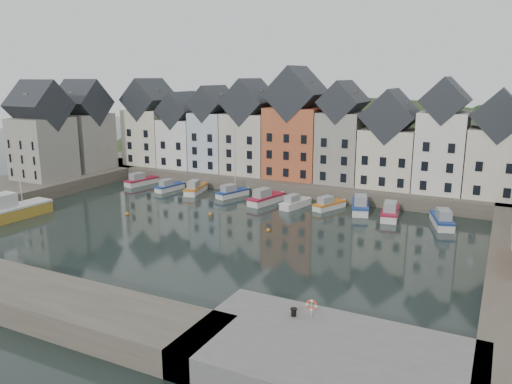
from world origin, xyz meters
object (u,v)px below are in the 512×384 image
Objects in this scene: boat_d at (232,192)px; mooring_bollard at (294,312)px; boat_a at (141,181)px; large_vessel at (7,211)px; life_ring_post at (312,305)px.

boat_d is 43.60m from mooring_bollard.
boat_d reaches higher than boat_a.
boat_d reaches higher than large_vessel.
boat_d is 1.00× the size of large_vessel.
large_vessel is (-19.47, -24.28, 0.60)m from boat_d.
mooring_bollard is at bearing -36.89° from boat_d.
boat_d is 31.13m from large_vessel.
mooring_bollard is at bearing -11.45° from large_vessel.
boat_a is at bearing 89.88° from large_vessel.
large_vessel reaches higher than mooring_bollard.
boat_d is 8.38× the size of life_ring_post.
mooring_bollard is (44.49, -11.39, 1.00)m from large_vessel.
large_vessel is at bearing -82.73° from boat_a.
mooring_bollard is (25.02, -35.68, 1.60)m from boat_d.
life_ring_post is at bearing 19.40° from mooring_bollard.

